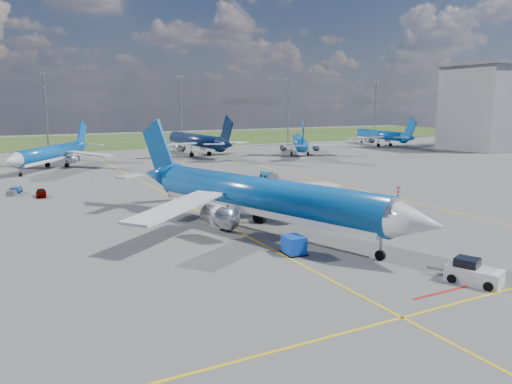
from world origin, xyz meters
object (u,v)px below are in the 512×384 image
bg_jet_nnw (52,169)px  bg_jet_ene (380,146)px  main_airliner (262,232)px  service_car_b (193,194)px  bg_jet_n (196,155)px  pushback_tug (473,273)px  service_car_c (181,189)px  service_car_a (41,193)px  baggage_tug_w (292,189)px  baggage_tug_e (269,175)px  bg_jet_ne (299,154)px  baggage_tug_c (15,191)px  warning_post (398,196)px  uld_container (294,245)px

bg_jet_nnw → bg_jet_ene: bearing=39.2°
main_airliner → service_car_b: main_airliner is taller
bg_jet_nnw → bg_jet_n: bearing=50.3°
bg_jet_ene → pushback_tug: bearing=60.9°
bg_jet_nnw → service_car_c: size_ratio=7.87×
service_car_a → baggage_tug_w: size_ratio=0.75×
service_car_c → baggage_tug_e: size_ratio=0.92×
bg_jet_ne → baggage_tug_e: size_ratio=7.15×
service_car_a → service_car_c: bearing=-13.9°
bg_jet_n → service_car_c: size_ratio=8.97×
baggage_tug_c → main_airliner: bearing=-40.7°
bg_jet_n → bg_jet_ne: size_ratio=1.15×
bg_jet_n → service_car_a: bg_jet_n is taller
warning_post → baggage_tug_w: bearing=114.1°
bg_jet_nnw → bg_jet_ene: (103.90, 10.71, 0.00)m
bg_jet_nnw → bg_jet_ne: bg_jet_nnw is taller
bg_jet_nnw → baggage_tug_e: bg_jet_nnw is taller
service_car_b → baggage_tug_e: 23.66m
bg_jet_n → service_car_c: 58.32m
warning_post → main_airliner: size_ratio=0.07×
bg_jet_nnw → service_car_a: 35.34m
service_car_a → baggage_tug_c: service_car_a is taller
main_airliner → service_car_c: 27.74m
service_car_b → pushback_tug: bearing=-137.3°
pushback_tug → service_car_a: bearing=93.2°
warning_post → bg_jet_ene: bg_jet_ene is taller
bg_jet_n → baggage_tug_c: 63.05m
bg_jet_nnw → main_airliner: (15.23, -69.56, 0.00)m
main_airliner → baggage_tug_c: 46.02m
main_airliner → uld_container: size_ratio=20.53×
service_car_c → baggage_tug_c: size_ratio=1.05×
bg_jet_ene → service_car_a: (-108.97, -45.68, 0.63)m
bg_jet_nnw → uld_container: bg_jet_nnw is taller
service_car_c → baggage_tug_e: 21.84m
bg_jet_n → baggage_tug_e: (-2.65, -45.92, 0.54)m
bg_jet_n → uld_container: bg_jet_n is taller
bg_jet_n → uld_container: bearing=71.4°
bg_jet_n → service_car_c: (-23.12, -53.54, 0.68)m
uld_container → baggage_tug_c: uld_container is taller
bg_jet_ene → baggage_tug_c: 119.72m
bg_jet_ne → bg_jet_nnw: bearing=29.7°
bg_jet_ene → baggage_tug_e: 81.55m
bg_jet_nnw → baggage_tug_c: bg_jet_nnw is taller
warning_post → service_car_a: 53.91m
bg_jet_ne → bg_jet_n: bearing=5.5°
service_car_c → bg_jet_n: bearing=81.5°
warning_post → baggage_tug_w: warning_post is taller
baggage_tug_e → main_airliner: bearing=-119.1°
main_airliner → baggage_tug_e: size_ratio=8.84×
bg_jet_nnw → warning_post: bearing=-26.3°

